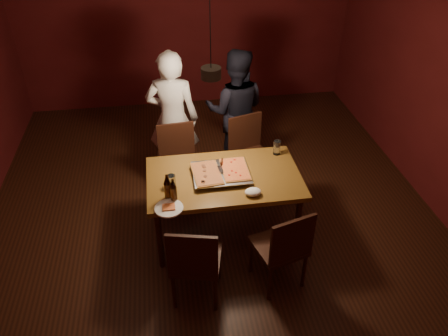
{
  "coord_description": "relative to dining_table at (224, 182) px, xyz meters",
  "views": [
    {
      "loc": [
        -0.43,
        -3.58,
        3.28
      ],
      "look_at": [
        0.09,
        -0.19,
        0.85
      ],
      "focal_mm": 35.0,
      "sensor_mm": 36.0,
      "label": 1
    }
  ],
  "objects": [
    {
      "name": "chair_near_right",
      "position": [
        0.42,
        -0.78,
        -0.14
      ],
      "size": [
        0.52,
        0.52,
        0.49
      ],
      "rotation": [
        0.0,
        0.0,
        0.28
      ],
      "color": "#38190F",
      "rests_on": "floor"
    },
    {
      "name": "dining_table",
      "position": [
        0.0,
        0.0,
        0.0
      ],
      "size": [
        1.5,
        0.9,
        0.75
      ],
      "color": "brown",
      "rests_on": "floor"
    },
    {
      "name": "beer_bottle_a",
      "position": [
        -0.55,
        -0.25,
        0.2
      ],
      "size": [
        0.07,
        0.07,
        0.26
      ],
      "color": "black",
      "rests_on": "dining_table"
    },
    {
      "name": "chair_far_left",
      "position": [
        -0.41,
        0.76,
        -0.14
      ],
      "size": [
        0.46,
        0.46,
        0.49
      ],
      "rotation": [
        0.0,
        0.0,
        3.23
      ],
      "color": "#38190F",
      "rests_on": "floor"
    },
    {
      "name": "pizza_tray",
      "position": [
        -0.03,
        0.01,
        0.1
      ],
      "size": [
        0.58,
        0.49,
        0.05
      ],
      "primitive_type": "cube",
      "rotation": [
        0.0,
        0.0,
        0.07
      ],
      "color": "silver",
      "rests_on": "dining_table"
    },
    {
      "name": "napkin",
      "position": [
        0.22,
        -0.32,
        0.11
      ],
      "size": [
        0.16,
        0.12,
        0.06
      ],
      "primitive_type": "ellipsoid",
      "color": "white",
      "rests_on": "dining_table"
    },
    {
      "name": "plate_slice",
      "position": [
        -0.56,
        -0.41,
        0.08
      ],
      "size": [
        0.26,
        0.26,
        0.03
      ],
      "color": "white",
      "rests_on": "dining_table"
    },
    {
      "name": "pizza_meat",
      "position": [
        -0.17,
        -0.0,
        0.13
      ],
      "size": [
        0.29,
        0.43,
        0.02
      ],
      "primitive_type": "cube",
      "rotation": [
        0.0,
        0.0,
        0.08
      ],
      "color": "maroon",
      "rests_on": "pizza_tray"
    },
    {
      "name": "beer_bottle_b",
      "position": [
        -0.5,
        -0.3,
        0.19
      ],
      "size": [
        0.06,
        0.06,
        0.24
      ],
      "color": "black",
      "rests_on": "dining_table"
    },
    {
      "name": "chair_near_left",
      "position": [
        -0.38,
        -0.83,
        -0.14
      ],
      "size": [
        0.5,
        0.5,
        0.49
      ],
      "rotation": [
        0.0,
        0.0,
        -0.23
      ],
      "color": "#38190F",
      "rests_on": "floor"
    },
    {
      "name": "room_shell",
      "position": [
        -0.09,
        0.19,
        0.72
      ],
      "size": [
        6.0,
        6.0,
        6.0
      ],
      "color": "#381A0F",
      "rests_on": "ground"
    },
    {
      "name": "diner_dark",
      "position": [
        0.34,
        1.3,
        0.1
      ],
      "size": [
        0.87,
        0.74,
        1.55
      ],
      "primitive_type": "imported",
      "rotation": [
        0.0,
        0.0,
        2.91
      ],
      "color": "black",
      "rests_on": "floor"
    },
    {
      "name": "pendant_lamp",
      "position": [
        -0.09,
        0.19,
        1.08
      ],
      "size": [
        0.18,
        0.18,
        1.1
      ],
      "color": "black",
      "rests_on": "ceiling"
    },
    {
      "name": "chair_far_right",
      "position": [
        0.42,
        0.84,
        -0.14
      ],
      "size": [
        0.52,
        0.52,
        0.49
      ],
      "rotation": [
        0.0,
        0.0,
        3.43
      ],
      "color": "#38190F",
      "rests_on": "floor"
    },
    {
      "name": "water_glass_right",
      "position": [
        0.61,
        0.31,
        0.15
      ],
      "size": [
        0.08,
        0.08,
        0.16
      ],
      "primitive_type": "cylinder",
      "color": "silver",
      "rests_on": "dining_table"
    },
    {
      "name": "spatula",
      "position": [
        -0.03,
        0.04,
        0.14
      ],
      "size": [
        0.15,
        0.25,
        0.04
      ],
      "primitive_type": null,
      "rotation": [
        0.0,
        0.0,
        -0.25
      ],
      "color": "silver",
      "rests_on": "pizza_tray"
    },
    {
      "name": "diner_white",
      "position": [
        -0.43,
        1.1,
        0.15
      ],
      "size": [
        0.67,
        0.5,
        1.65
      ],
      "primitive_type": "imported",
      "rotation": [
        0.0,
        0.0,
        2.95
      ],
      "color": "white",
      "rests_on": "floor"
    },
    {
      "name": "pizza_cheese",
      "position": [
        0.11,
        0.02,
        0.13
      ],
      "size": [
        0.26,
        0.41,
        0.02
      ],
      "primitive_type": "cube",
      "rotation": [
        0.0,
        0.0,
        0.01
      ],
      "color": "gold",
      "rests_on": "pizza_tray"
    },
    {
      "name": "water_glass_left",
      "position": [
        -0.51,
        -0.08,
        0.13
      ],
      "size": [
        0.08,
        0.08,
        0.12
      ],
      "primitive_type": "cylinder",
      "color": "silver",
      "rests_on": "dining_table"
    }
  ]
}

